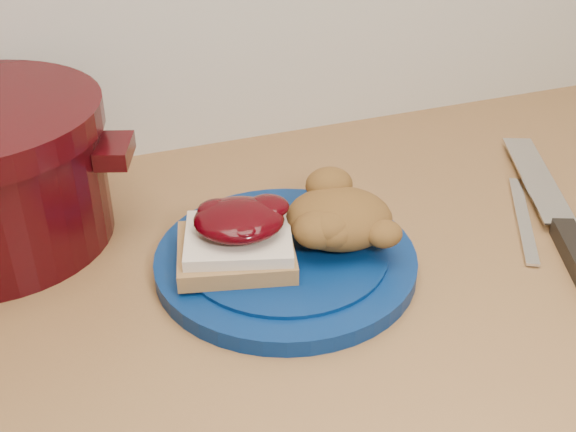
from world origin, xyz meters
name	(u,v)px	position (x,y,z in m)	size (l,w,h in m)	color
plate	(286,261)	(-0.02, 1.49, 0.91)	(0.27, 0.27, 0.02)	#052052
sandwich	(238,237)	(-0.07, 1.49, 0.95)	(0.14, 0.12, 0.06)	olive
stuffing_mound	(339,218)	(0.03, 1.49, 0.95)	(0.11, 0.10, 0.06)	brown
chef_knife	(566,234)	(0.28, 1.43, 0.91)	(0.16, 0.33, 0.02)	black
butter_knife	(523,218)	(0.26, 1.48, 0.90)	(0.19, 0.01, 0.00)	silver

